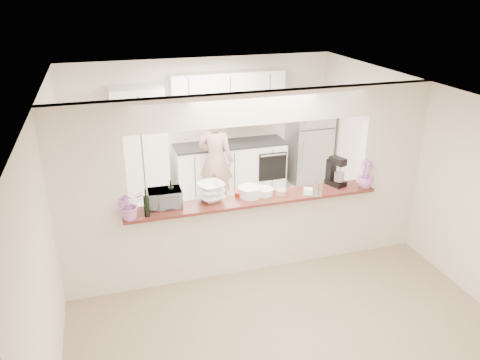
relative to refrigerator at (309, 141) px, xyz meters
name	(u,v)px	position (x,y,z in m)	size (l,w,h in m)	color
floor	(251,267)	(-2.05, -2.65, -0.85)	(6.00, 6.00, 0.00)	tan
tile_overlay	(223,218)	(-2.05, -1.10, -0.84)	(5.00, 2.90, 0.01)	beige
partition	(253,170)	(-2.05, -2.65, 0.63)	(5.00, 0.15, 2.50)	silver
bar_counter	(252,231)	(-2.05, -2.65, -0.27)	(3.40, 0.38, 1.09)	silver
kitchen_cabinets	(197,144)	(-2.24, 0.07, 0.12)	(3.15, 0.62, 2.25)	white
refrigerator	(309,141)	(0.00, 0.00, 0.00)	(0.75, 0.70, 1.70)	#9C9CA1
flower_left	(129,205)	(-3.65, -2.80, 0.42)	(0.33, 0.29, 0.37)	#CE6DBC
wine_bottle_a	(147,206)	(-3.45, -2.80, 0.38)	(0.07, 0.07, 0.36)	black
wine_bottle_b	(171,196)	(-3.11, -2.58, 0.37)	(0.07, 0.07, 0.34)	black
toaster_oven	(165,198)	(-3.20, -2.60, 0.36)	(0.42, 0.28, 0.23)	#AAABAF
serving_bowls	(211,192)	(-2.60, -2.60, 0.36)	(0.33, 0.33, 0.24)	white
plate_stack_a	(250,192)	(-2.08, -2.62, 0.31)	(0.30, 0.30, 0.14)	white
plate_stack_b	(264,192)	(-1.87, -2.62, 0.28)	(0.25, 0.25, 0.09)	white
red_bowl	(240,194)	(-2.20, -2.57, 0.27)	(0.14, 0.14, 0.06)	maroon
tan_bowl	(281,192)	(-1.65, -2.68, 0.27)	(0.14, 0.14, 0.06)	tan
utensil_caddy	(313,187)	(-1.25, -2.80, 0.34)	(0.30, 0.24, 0.25)	silver
stand_mixer	(335,172)	(-0.81, -2.59, 0.42)	(0.26, 0.32, 0.41)	black
flower_right	(366,174)	(-0.45, -2.80, 0.44)	(0.22, 0.22, 0.39)	#BD65B6
person	(216,160)	(-2.03, -0.54, 0.00)	(0.62, 0.41, 1.70)	tan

